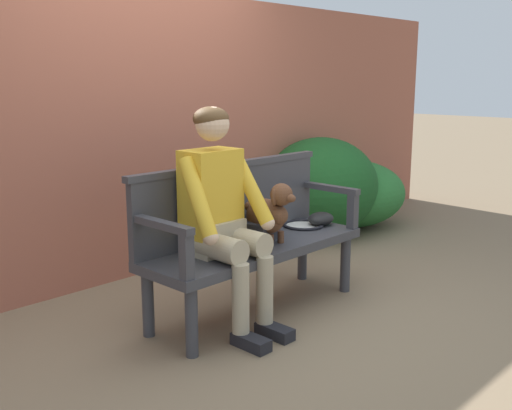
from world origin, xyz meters
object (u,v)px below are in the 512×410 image
object	(u,v)px
dog_on_bench	(270,213)
sports_bag	(258,230)
garden_bench	(256,253)
tennis_racket	(301,224)
baseball_glove	(321,219)
person_seated	(221,210)

from	to	relation	value
dog_on_bench	sports_bag	world-z (taller)	dog_on_bench
garden_bench	tennis_racket	size ratio (longest dim) A/B	2.71
garden_bench	tennis_racket	xyz separation A→B (m)	(0.57, 0.10, 0.07)
tennis_racket	garden_bench	bearing A→B (deg)	-170.25
dog_on_bench	sports_bag	distance (m)	0.16
garden_bench	baseball_glove	world-z (taller)	baseball_glove
garden_bench	person_seated	world-z (taller)	person_seated
garden_bench	dog_on_bench	xyz separation A→B (m)	(0.07, -0.05, 0.26)
person_seated	sports_bag	world-z (taller)	person_seated
person_seated	tennis_racket	bearing A→B (deg)	7.22
dog_on_bench	sports_bag	bearing A→B (deg)	96.71
tennis_racket	baseball_glove	world-z (taller)	baseball_glove
dog_on_bench	tennis_racket	bearing A→B (deg)	16.84
person_seated	baseball_glove	xyz separation A→B (m)	(0.99, 0.02, -0.23)
tennis_racket	sports_bag	distance (m)	0.52
person_seated	dog_on_bench	size ratio (longest dim) A/B	3.31
dog_on_bench	person_seated	bearing A→B (deg)	174.06
garden_bench	dog_on_bench	world-z (taller)	dog_on_bench
dog_on_bench	baseball_glove	distance (m)	0.63
tennis_racket	sports_bag	size ratio (longest dim) A/B	2.08
baseball_glove	tennis_racket	bearing A→B (deg)	129.65
garden_bench	sports_bag	bearing A→B (deg)	34.82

